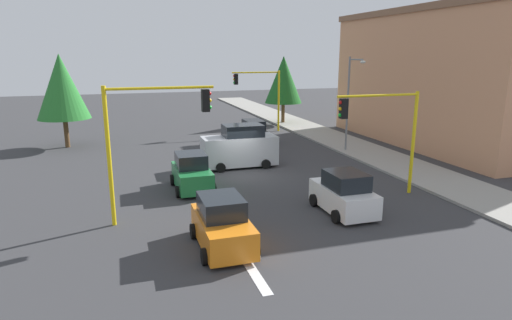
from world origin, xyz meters
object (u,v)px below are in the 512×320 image
at_px(traffic_signal_near_left, 384,123).
at_px(traffic_signal_near_right, 150,127).
at_px(car_green, 192,173).
at_px(street_lamp_curbside, 351,94).
at_px(tree_roadside_far, 283,80).
at_px(traffic_signal_far_left, 260,89).
at_px(car_white, 344,194).
at_px(car_black, 253,133).
at_px(delivery_van_silver, 240,147).
at_px(tree_opposite_side, 62,87).
at_px(car_orange, 222,225).

xyz_separation_m(traffic_signal_near_left, traffic_signal_near_right, (-0.00, -11.39, 0.39)).
bearing_deg(car_green, street_lamp_curbside, 113.58).
bearing_deg(tree_roadside_far, traffic_signal_far_left, -43.55).
relative_size(traffic_signal_near_left, car_white, 1.44).
height_order(traffic_signal_near_left, tree_roadside_far, tree_roadside_far).
height_order(street_lamp_curbside, tree_roadside_far, street_lamp_curbside).
bearing_deg(car_black, delivery_van_silver, -23.69).
distance_m(traffic_signal_far_left, tree_roadside_far, 5.55).
distance_m(tree_opposite_side, car_green, 16.29).
height_order(street_lamp_curbside, car_black, street_lamp_curbside).
xyz_separation_m(tree_opposite_side, delivery_van_silver, (10.00, 11.37, -3.45)).
height_order(traffic_signal_far_left, tree_opposite_side, tree_opposite_side).
height_order(traffic_signal_near_left, tree_opposite_side, tree_opposite_side).
bearing_deg(traffic_signal_near_left, car_orange, -68.89).
distance_m(traffic_signal_near_left, street_lamp_curbside, 10.26).
bearing_deg(traffic_signal_near_left, traffic_signal_near_right, -90.00).
xyz_separation_m(traffic_signal_near_left, delivery_van_silver, (-8.00, -5.28, -2.53)).
distance_m(traffic_signal_near_left, car_black, 15.35).
bearing_deg(tree_opposite_side, car_green, 28.58).
height_order(tree_roadside_far, car_black, tree_roadside_far).
distance_m(traffic_signal_far_left, street_lamp_curbside, 10.97).
relative_size(car_orange, car_black, 0.91).
xyz_separation_m(car_white, car_black, (-16.51, 0.70, 0.00)).
xyz_separation_m(tree_roadside_far, car_black, (9.10, -6.11, -3.67)).
bearing_deg(tree_roadside_far, car_black, -33.86).
height_order(car_orange, car_green, same).
distance_m(street_lamp_curbside, car_green, 14.20).
xyz_separation_m(car_green, car_black, (-10.80, 6.82, 0.00)).
bearing_deg(car_orange, car_green, 179.23).
height_order(tree_opposite_side, car_orange, tree_opposite_side).
height_order(tree_roadside_far, car_green, tree_roadside_far).
bearing_deg(traffic_signal_far_left, tree_roadside_far, 136.45).
bearing_deg(car_orange, traffic_signal_near_right, -148.01).
relative_size(tree_opposite_side, delivery_van_silver, 1.50).
bearing_deg(traffic_signal_far_left, car_black, -24.30).
bearing_deg(tree_roadside_far, car_orange, -25.32).
bearing_deg(tree_opposite_side, tree_roadside_far, 106.31).
bearing_deg(delivery_van_silver, tree_opposite_side, -131.34).
relative_size(traffic_signal_near_right, car_green, 1.63).
height_order(traffic_signal_near_left, street_lamp_curbside, street_lamp_curbside).
bearing_deg(traffic_signal_near_right, delivery_van_silver, 142.63).
bearing_deg(car_green, car_orange, -0.77).
bearing_deg(delivery_van_silver, traffic_signal_near_left, 33.43).
distance_m(tree_opposite_side, car_black, 15.22).
bearing_deg(traffic_signal_near_left, delivery_van_silver, -146.57).
xyz_separation_m(street_lamp_curbside, delivery_van_silver, (1.61, -8.83, -3.07)).
distance_m(traffic_signal_near_right, car_white, 9.20).
xyz_separation_m(car_white, car_green, (-5.71, -6.12, -0.00)).
relative_size(traffic_signal_near_right, car_black, 1.43).
bearing_deg(tree_roadside_far, street_lamp_curbside, -1.19).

